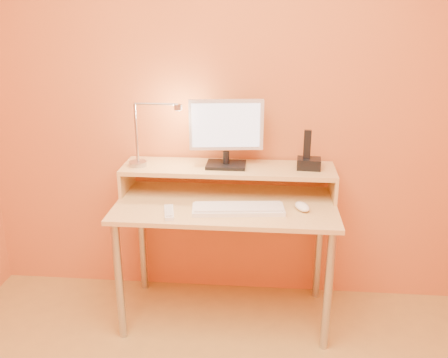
# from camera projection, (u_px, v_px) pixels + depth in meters

# --- Properties ---
(wall_back) EXTENTS (3.00, 0.04, 2.50)m
(wall_back) POSITION_uv_depth(u_px,v_px,m) (231.00, 96.00, 2.79)
(wall_back) COLOR #C86432
(wall_back) RESTS_ON floor
(desk_leg_fl) EXTENTS (0.04, 0.04, 0.69)m
(desk_leg_fl) POSITION_uv_depth(u_px,v_px,m) (119.00, 282.00, 2.60)
(desk_leg_fl) COLOR #AAAAB1
(desk_leg_fl) RESTS_ON floor
(desk_leg_fr) EXTENTS (0.04, 0.04, 0.69)m
(desk_leg_fr) POSITION_uv_depth(u_px,v_px,m) (328.00, 292.00, 2.51)
(desk_leg_fr) COLOR #AAAAB1
(desk_leg_fr) RESTS_ON floor
(desk_leg_bl) EXTENTS (0.04, 0.04, 0.69)m
(desk_leg_bl) POSITION_uv_depth(u_px,v_px,m) (142.00, 239.00, 3.07)
(desk_leg_bl) COLOR #AAAAB1
(desk_leg_bl) RESTS_ON floor
(desk_leg_br) EXTENTS (0.04, 0.04, 0.69)m
(desk_leg_br) POSITION_uv_depth(u_px,v_px,m) (319.00, 247.00, 2.98)
(desk_leg_br) COLOR #AAAAB1
(desk_leg_br) RESTS_ON floor
(desk_lower) EXTENTS (1.20, 0.60, 0.02)m
(desk_lower) POSITION_uv_depth(u_px,v_px,m) (226.00, 205.00, 2.67)
(desk_lower) COLOR tan
(desk_lower) RESTS_ON floor
(shelf_riser_left) EXTENTS (0.02, 0.30, 0.14)m
(shelf_riser_left) POSITION_uv_depth(u_px,v_px,m) (127.00, 179.00, 2.83)
(shelf_riser_left) COLOR tan
(shelf_riser_left) RESTS_ON desk_lower
(shelf_riser_right) EXTENTS (0.02, 0.30, 0.14)m
(shelf_riser_right) POSITION_uv_depth(u_px,v_px,m) (333.00, 185.00, 2.73)
(shelf_riser_right) COLOR tan
(shelf_riser_right) RESTS_ON desk_lower
(desk_shelf) EXTENTS (1.20, 0.30, 0.02)m
(desk_shelf) POSITION_uv_depth(u_px,v_px,m) (228.00, 169.00, 2.76)
(desk_shelf) COLOR tan
(desk_shelf) RESTS_ON desk_lower
(monitor_foot) EXTENTS (0.22, 0.16, 0.02)m
(monitor_foot) POSITION_uv_depth(u_px,v_px,m) (226.00, 165.00, 2.75)
(monitor_foot) COLOR black
(monitor_foot) RESTS_ON desk_shelf
(monitor_neck) EXTENTS (0.04, 0.04, 0.07)m
(monitor_neck) POSITION_uv_depth(u_px,v_px,m) (226.00, 157.00, 2.73)
(monitor_neck) COLOR black
(monitor_neck) RESTS_ON monitor_foot
(monitor_panel) EXTENTS (0.41, 0.08, 0.28)m
(monitor_panel) POSITION_uv_depth(u_px,v_px,m) (226.00, 125.00, 2.68)
(monitor_panel) COLOR silver
(monitor_panel) RESTS_ON monitor_neck
(monitor_back) EXTENTS (0.37, 0.05, 0.24)m
(monitor_back) POSITION_uv_depth(u_px,v_px,m) (227.00, 124.00, 2.70)
(monitor_back) COLOR black
(monitor_back) RESTS_ON monitor_panel
(monitor_screen) EXTENTS (0.37, 0.05, 0.24)m
(monitor_screen) POSITION_uv_depth(u_px,v_px,m) (226.00, 126.00, 2.66)
(monitor_screen) COLOR silver
(monitor_screen) RESTS_ON monitor_panel
(lamp_base) EXTENTS (0.10, 0.10, 0.02)m
(lamp_base) POSITION_uv_depth(u_px,v_px,m) (138.00, 164.00, 2.76)
(lamp_base) COLOR #AAAAB1
(lamp_base) RESTS_ON desk_shelf
(lamp_post) EXTENTS (0.01, 0.01, 0.33)m
(lamp_post) POSITION_uv_depth(u_px,v_px,m) (136.00, 133.00, 2.70)
(lamp_post) COLOR #AAAAB1
(lamp_post) RESTS_ON lamp_base
(lamp_arm) EXTENTS (0.24, 0.01, 0.01)m
(lamp_arm) POSITION_uv_depth(u_px,v_px,m) (156.00, 104.00, 2.64)
(lamp_arm) COLOR #AAAAB1
(lamp_arm) RESTS_ON lamp_post
(lamp_head) EXTENTS (0.04, 0.04, 0.03)m
(lamp_head) POSITION_uv_depth(u_px,v_px,m) (178.00, 107.00, 2.63)
(lamp_head) COLOR #AAAAB1
(lamp_head) RESTS_ON lamp_arm
(lamp_bulb) EXTENTS (0.03, 0.03, 0.00)m
(lamp_bulb) POSITION_uv_depth(u_px,v_px,m) (178.00, 110.00, 2.64)
(lamp_bulb) COLOR #FFEAC6
(lamp_bulb) RESTS_ON lamp_head
(phone_dock) EXTENTS (0.14, 0.11, 0.06)m
(phone_dock) POSITION_uv_depth(u_px,v_px,m) (309.00, 164.00, 2.70)
(phone_dock) COLOR black
(phone_dock) RESTS_ON desk_shelf
(phone_handset) EXTENTS (0.04, 0.03, 0.16)m
(phone_handset) POSITION_uv_depth(u_px,v_px,m) (307.00, 144.00, 2.67)
(phone_handset) COLOR black
(phone_handset) RESTS_ON phone_dock
(phone_led) EXTENTS (0.01, 0.00, 0.04)m
(phone_led) POSITION_uv_depth(u_px,v_px,m) (318.00, 167.00, 2.65)
(phone_led) COLOR #3372ED
(phone_led) RESTS_ON phone_dock
(keyboard) EXTENTS (0.49, 0.20, 0.02)m
(keyboard) POSITION_uv_depth(u_px,v_px,m) (238.00, 209.00, 2.55)
(keyboard) COLOR white
(keyboard) RESTS_ON desk_lower
(mouse) EXTENTS (0.10, 0.13, 0.04)m
(mouse) POSITION_uv_depth(u_px,v_px,m) (302.00, 207.00, 2.56)
(mouse) COLOR white
(mouse) RESTS_ON desk_lower
(remote_control) EXTENTS (0.08, 0.18, 0.02)m
(remote_control) POSITION_uv_depth(u_px,v_px,m) (169.00, 212.00, 2.52)
(remote_control) COLOR white
(remote_control) RESTS_ON desk_lower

